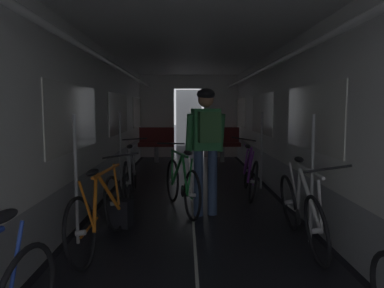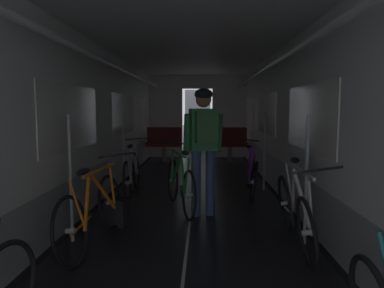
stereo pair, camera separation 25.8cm
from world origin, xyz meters
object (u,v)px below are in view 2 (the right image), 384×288
Objects in this scene: bench_seat_far_right at (229,141)px; bicycle_white at (295,211)px; bicycle_purple at (252,174)px; bicycle_silver at (132,173)px; person_cyclist_aisle at (204,138)px; bench_seat_far_left at (164,141)px; bicycle_green_in_aisle at (180,184)px; bicycle_orange at (93,211)px; backpack_on_floor at (118,212)px.

bicycle_white reaches higher than bench_seat_far_right.
bicycle_purple is 1.00× the size of bicycle_white.
bicycle_silver is 0.98× the size of person_cyclist_aisle.
bench_seat_far_left is 0.58× the size of bicycle_white.
bicycle_silver reaches higher than bicycle_green_in_aisle.
bicycle_orange reaches higher than bicycle_green_in_aisle.
bench_seat_far_left is 0.58× the size of bicycle_silver.
bicycle_purple reaches higher than backpack_on_floor.
bench_seat_far_left reaches higher than bicycle_green_in_aisle.
bicycle_orange is 1.00× the size of bicycle_white.
bicycle_white is 4.98× the size of backpack_on_floor.
bench_seat_far_right is at bearing 81.79° from person_cyclist_aisle.
bench_seat_far_right is 0.58× the size of bicycle_white.
bicycle_white is 1.86m from bicycle_green_in_aisle.
person_cyclist_aisle reaches higher than bench_seat_far_right.
bench_seat_far_left is 0.58× the size of bicycle_orange.
bicycle_purple is 2.00m from bicycle_silver.
bench_seat_far_right is 0.60× the size of bicycle_green_in_aisle.
bicycle_purple reaches higher than bicycle_green_in_aisle.
backpack_on_floor is at bearing 162.86° from bicycle_white.
bench_seat_far_left is at bearing 108.67° from bicycle_white.
bicycle_silver is (-0.02, 2.18, 0.00)m from bicycle_orange.
bench_seat_far_left is 3.91m from bicycle_silver.
bench_seat_far_right is 5.06m from person_cyclist_aisle.
person_cyclist_aisle is at bearing -98.21° from bench_seat_far_right.
backpack_on_floor is at bearing -85.72° from bicycle_silver.
person_cyclist_aisle is 1.06× the size of bicycle_green_in_aisle.
bicycle_purple is 4.99× the size of backpack_on_floor.
person_cyclist_aisle is (1.08, -4.98, 0.50)m from bench_seat_far_left.
bicycle_white reaches higher than backpack_on_floor.
bicycle_white is at bearing -71.33° from bench_seat_far_left.
bicycle_orange is at bearing -89.54° from bicycle_silver.
bicycle_orange is 1.60m from bicycle_green_in_aisle.
person_cyclist_aisle is at bearing -77.76° from bench_seat_far_left.
bicycle_purple is 1.44m from bicycle_green_in_aisle.
bicycle_purple is (1.98, 2.24, 0.00)m from bicycle_orange.
person_cyclist_aisle is at bearing 43.25° from bicycle_orange.
person_cyclist_aisle is at bearing -37.66° from bicycle_green_in_aisle.
bicycle_orange reaches higher than bench_seat_far_left.
bicycle_orange is at bearing -131.53° from bicycle_purple.
bicycle_purple is (0.09, -3.85, -0.19)m from bench_seat_far_right.
bicycle_white is at bearing -47.90° from person_cyclist_aisle.
backpack_on_floor is at bearing -108.35° from bench_seat_far_right.
bench_seat_far_right is 0.58× the size of bicycle_purple.
bicycle_white reaches higher than bicycle_green_in_aisle.
bicycle_silver is at bearing 136.27° from bicycle_green_in_aisle.
bicycle_white is 2.15m from backpack_on_floor.
bench_seat_far_right is 3.86m from bicycle_purple.
bench_seat_far_left is 0.58× the size of bicycle_purple.
person_cyclist_aisle reaches higher than bicycle_purple.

